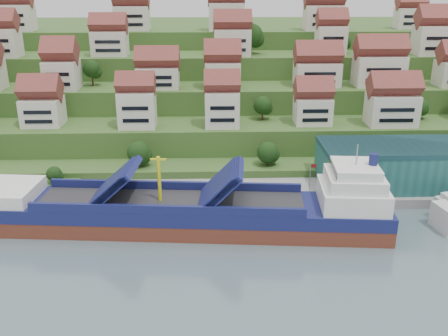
{
  "coord_description": "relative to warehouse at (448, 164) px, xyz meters",
  "views": [
    {
      "loc": [
        -4.18,
        -91.14,
        48.32
      ],
      "look_at": [
        -0.85,
        14.0,
        8.0
      ],
      "focal_mm": 40.0,
      "sensor_mm": 36.0,
      "label": 1
    }
  ],
  "objects": [
    {
      "name": "ground",
      "position": [
        -52.0,
        -17.0,
        -7.2
      ],
      "size": [
        300.0,
        300.0,
        0.0
      ],
      "primitive_type": "plane",
      "color": "slate",
      "rests_on": "ground"
    },
    {
      "name": "quay",
      "position": [
        -32.0,
        -2.0,
        -6.1
      ],
      "size": [
        180.0,
        14.0,
        2.2
      ],
      "primitive_type": "cube",
      "color": "gray",
      "rests_on": "ground"
    },
    {
      "name": "hillside",
      "position": [
        -52.0,
        86.55,
        3.46
      ],
      "size": [
        260.0,
        128.0,
        31.0
      ],
      "color": "#2D4C1E",
      "rests_on": "ground"
    },
    {
      "name": "hillside_village",
      "position": [
        -51.45,
        43.83,
        17.28
      ],
      "size": [
        155.63,
        63.63,
        29.19
      ],
      "color": "beige",
      "rests_on": "ground"
    },
    {
      "name": "hillside_trees",
      "position": [
        -50.74,
        30.4,
        10.7
      ],
      "size": [
        144.55,
        61.48,
        31.35
      ],
      "color": "#1A3A13",
      "rests_on": "ground"
    },
    {
      "name": "warehouse",
      "position": [
        0.0,
        0.0,
        0.0
      ],
      "size": [
        60.0,
        15.0,
        10.0
      ],
      "primitive_type": "cube",
      "color": "#225D5A",
      "rests_on": "quay"
    },
    {
      "name": "flagpole",
      "position": [
        -33.89,
        -7.0,
        -0.32
      ],
      "size": [
        1.28,
        0.16,
        8.0
      ],
      "color": "gray",
      "rests_on": "quay"
    },
    {
      "name": "cargo_ship",
      "position": [
        -59.6,
        -16.49,
        -3.72
      ],
      "size": [
        84.03,
        19.81,
        18.53
      ],
      "rotation": [
        0.0,
        0.0,
        -0.08
      ],
      "color": "brown",
      "rests_on": "ground"
    }
  ]
}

